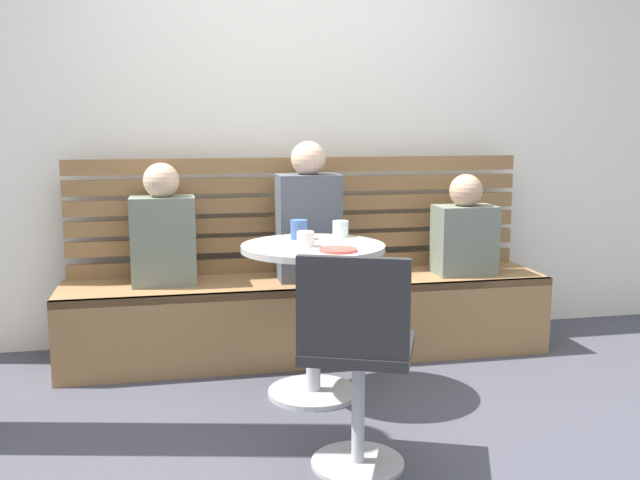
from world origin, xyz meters
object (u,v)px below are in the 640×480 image
cup_mug_blue (299,230)px  person_adult (309,218)px  white_chair (356,354)px  person_child_left (465,231)px  booth_bench (309,317)px  cup_glass_short (341,229)px  cafe_table (313,290)px  cup_ceramic_white (305,239)px  plate_small (338,250)px  person_child_middle (163,231)px

cup_mug_blue → person_adult: bearing=73.0°
white_chair → person_child_left: 1.71m
booth_bench → person_adult: bearing=-22.5°
person_child_left → cup_glass_short: size_ratio=7.20×
white_chair → cup_mug_blue: size_ratio=8.95×
person_child_left → person_adult: bearing=177.8°
cafe_table → cup_ceramic_white: cup_ceramic_white is taller
white_chair → cup_glass_short: 1.08m
cafe_table → plate_small: bearing=-69.0°
person_child_left → cafe_table: bearing=-150.5°
person_child_middle → booth_bench: bearing=-3.0°
booth_bench → person_child_middle: person_child_middle is taller
person_child_middle → cafe_table: bearing=-42.8°
cafe_table → plate_small: size_ratio=4.35×
cafe_table → person_child_middle: (-0.69, 0.64, 0.21)m
white_chair → person_child_middle: (-0.70, 1.45, 0.27)m
white_chair → person_child_left: bearing=54.0°
cup_mug_blue → cafe_table: bearing=-77.9°
cafe_table → cup_glass_short: size_ratio=9.25×
person_child_left → cup_glass_short: (-0.82, -0.36, 0.09)m
person_adult → person_child_left: (0.91, -0.03, -0.09)m
person_child_left → cup_mug_blue: bearing=-159.1°
person_adult → cup_ceramic_white: bearing=-102.2°
person_child_middle → cup_ceramic_white: bearing=-46.4°
person_child_middle → cup_ceramic_white: person_child_middle is taller
cup_ceramic_white → plate_small: 0.20m
person_adult → person_child_left: person_adult is taller
white_chair → plate_small: bearing=83.2°
person_child_middle → person_child_left: bearing=-2.6°
person_adult → cup_mug_blue: 0.45m
person_child_left → cup_ceramic_white: person_child_left is taller
white_chair → person_adult: 1.45m
person_adult → person_child_middle: bearing=176.9°
person_adult → cup_mug_blue: size_ratio=8.07×
person_child_left → cup_ceramic_white: bearing=-149.8°
person_child_left → plate_small: 1.20m
plate_small → cup_ceramic_white: bearing=127.5°
booth_bench → person_child_left: person_child_left is taller
person_child_left → plate_small: person_child_left is taller
cafe_table → person_child_middle: size_ratio=1.13×
white_chair → cup_ceramic_white: bearing=93.4°
cafe_table → person_child_middle: 0.97m
person_child_middle → plate_small: bearing=-47.4°
person_adult → cup_glass_short: person_adult is taller
booth_bench → person_child_left: (0.91, -0.04, 0.47)m
cup_glass_short → plate_small: (-0.11, -0.40, -0.03)m
cafe_table → cup_ceramic_white: size_ratio=9.25×
cup_mug_blue → cup_glass_short: (0.22, 0.04, -0.01)m
cup_ceramic_white → plate_small: size_ratio=0.47×
person_child_middle → cup_ceramic_white: 0.94m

